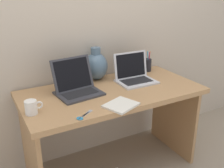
# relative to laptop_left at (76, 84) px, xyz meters

# --- Properties ---
(ground_plane) EXTENTS (6.00, 6.00, 0.00)m
(ground_plane) POSITION_rel_laptop_left_xyz_m (0.26, -0.09, -0.80)
(ground_plane) COLOR gray
(back_wall) EXTENTS (4.40, 0.04, 2.40)m
(back_wall) POSITION_rel_laptop_left_xyz_m (0.26, 0.30, 0.40)
(back_wall) COLOR #BCAD99
(back_wall) RESTS_ON ground
(desk) EXTENTS (1.39, 0.68, 0.74)m
(desk) POSITION_rel_laptop_left_xyz_m (0.26, -0.09, -0.23)
(desk) COLOR #AD7F51
(desk) RESTS_ON ground
(laptop_left) EXTENTS (0.34, 0.30, 0.26)m
(laptop_left) POSITION_rel_laptop_left_xyz_m (0.00, 0.00, 0.00)
(laptop_left) COLOR #333338
(laptop_left) RESTS_ON desk
(laptop_right) EXTENTS (0.31, 0.24, 0.24)m
(laptop_right) POSITION_rel_laptop_left_xyz_m (0.52, 0.00, -0.01)
(laptop_right) COLOR silver
(laptop_right) RESTS_ON desk
(green_vase) EXTENTS (0.20, 0.20, 0.28)m
(green_vase) POSITION_rel_laptop_left_xyz_m (0.26, 0.20, 0.05)
(green_vase) COLOR slate
(green_vase) RESTS_ON desk
(notebook_stack) EXTENTS (0.26, 0.24, 0.01)m
(notebook_stack) POSITION_rel_laptop_left_xyz_m (0.18, -0.36, -0.06)
(notebook_stack) COLOR silver
(notebook_stack) RESTS_ON desk
(coffee_mug) EXTENTS (0.12, 0.08, 0.09)m
(coffee_mug) POSITION_rel_laptop_left_xyz_m (-0.37, -0.19, -0.02)
(coffee_mug) COLOR white
(coffee_mug) RESTS_ON desk
(pen_cup) EXTENTS (0.08, 0.08, 0.19)m
(pen_cup) POSITION_rel_laptop_left_xyz_m (0.77, 0.17, -0.01)
(pen_cup) COLOR black
(pen_cup) RESTS_ON desk
(scissors) EXTENTS (0.13, 0.10, 0.01)m
(scissors) POSITION_rel_laptop_left_xyz_m (-0.11, -0.38, -0.06)
(scissors) COLOR #B7B7BC
(scissors) RESTS_ON desk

